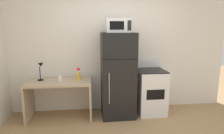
% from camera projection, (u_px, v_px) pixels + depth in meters
% --- Properties ---
extents(wall_back_white, '(5.00, 0.10, 2.60)m').
position_uv_depth(wall_back_white, '(113.00, 50.00, 4.20)').
color(wall_back_white, silver).
rests_on(wall_back_white, ground).
extents(desk, '(1.24, 0.64, 0.75)m').
position_uv_depth(desk, '(60.00, 92.00, 3.85)').
color(desk, tan).
rests_on(desk, ground).
extents(desk_lamp, '(0.14, 0.12, 0.35)m').
position_uv_depth(desk_lamp, '(41.00, 69.00, 3.79)').
color(desk_lamp, black).
rests_on(desk_lamp, desk).
extents(spray_bottle, '(0.06, 0.06, 0.25)m').
position_uv_depth(spray_bottle, '(79.00, 75.00, 3.84)').
color(spray_bottle, yellow).
rests_on(spray_bottle, desk).
extents(coffee_mug, '(0.08, 0.08, 0.09)m').
position_uv_depth(coffee_mug, '(60.00, 79.00, 3.80)').
color(coffee_mug, white).
rests_on(coffee_mug, desk).
extents(refrigerator, '(0.65, 0.68, 1.68)m').
position_uv_depth(refrigerator, '(118.00, 75.00, 3.92)').
color(refrigerator, black).
rests_on(refrigerator, ground).
extents(microwave, '(0.46, 0.35, 0.26)m').
position_uv_depth(microwave, '(118.00, 25.00, 3.70)').
color(microwave, silver).
rests_on(microwave, refrigerator).
extents(oven_range, '(0.56, 0.61, 1.10)m').
position_uv_depth(oven_range, '(151.00, 91.00, 4.10)').
color(oven_range, white).
rests_on(oven_range, ground).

